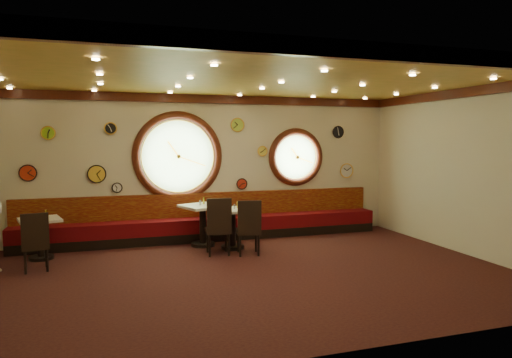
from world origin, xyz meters
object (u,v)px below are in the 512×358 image
object	(u,v)px
chair_b	(219,223)
condiment_a_salt	(38,216)
condiment_c_salt	(226,206)
condiment_c_pepper	(234,207)
table_b	(203,220)
condiment_b_salt	(200,203)
condiment_a_bottle	(46,213)
chair_c	(249,224)
condiment_a_pepper	(37,216)
condiment_b_bottle	(204,201)
condiment_c_bottle	(238,204)
table_c	(233,223)
chair_a	(35,238)
condiment_b_pepper	(201,203)
table_a	(40,234)

from	to	relation	value
chair_b	condiment_a_salt	distance (m)	3.33
condiment_c_salt	condiment_c_pepper	xyz separation A→B (m)	(0.16, -0.11, 0.00)
table_b	condiment_c_pepper	world-z (taller)	condiment_c_pepper
condiment_b_salt	condiment_a_bottle	bearing A→B (deg)	-179.03
chair_b	chair_c	xyz separation A→B (m)	(0.55, -0.17, -0.03)
condiment_a_pepper	condiment_b_bottle	xyz separation A→B (m)	(3.16, 0.32, 0.12)
condiment_a_bottle	condiment_b_bottle	distance (m)	3.03
table_b	condiment_a_pepper	xyz separation A→B (m)	(-3.11, -0.19, 0.27)
chair_c	condiment_c_bottle	distance (m)	0.76
table_b	condiment_c_bottle	size ratio (longest dim) A/B	6.85
condiment_c_bottle	table_b	bearing A→B (deg)	152.36
table_c	chair_c	world-z (taller)	chair_c
chair_a	condiment_b_salt	xyz separation A→B (m)	(2.98, 1.03, 0.33)
table_c	condiment_a_bottle	distance (m)	3.54
condiment_b_bottle	chair_b	bearing A→B (deg)	-85.31
condiment_b_pepper	condiment_c_pepper	world-z (taller)	condiment_b_pepper
chair_b	condiment_b_bottle	bearing A→B (deg)	99.92
condiment_a_pepper	condiment_a_bottle	xyz separation A→B (m)	(0.14, 0.15, 0.02)
condiment_b_salt	condiment_a_pepper	world-z (taller)	condiment_b_salt
table_c	condiment_a_salt	distance (m)	3.66
condiment_a_pepper	condiment_b_bottle	size ratio (longest dim) A/B	0.69
condiment_a_salt	condiment_c_bottle	size ratio (longest dim) A/B	0.66
chair_b	condiment_a_pepper	world-z (taller)	chair_b
condiment_b_pepper	condiment_a_salt	bearing A→B (deg)	-177.31
chair_a	chair_b	xyz separation A→B (m)	(3.17, 0.13, 0.06)
condiment_c_pepper	condiment_b_bottle	bearing A→B (deg)	131.09
table_a	condiment_b_pepper	xyz separation A→B (m)	(3.04, 0.16, 0.43)
condiment_b_salt	condiment_b_pepper	world-z (taller)	condiment_b_pepper
condiment_b_salt	condiment_c_bottle	xyz separation A→B (m)	(0.72, -0.36, -0.02)
condiment_b_salt	condiment_c_bottle	bearing A→B (deg)	-26.36
chair_c	condiment_b_bottle	xyz separation A→B (m)	(-0.64, 1.19, 0.32)
condiment_a_bottle	condiment_c_bottle	distance (m)	3.65
table_b	condiment_a_salt	world-z (taller)	same
chair_b	condiment_b_pepper	distance (m)	0.96
chair_c	condiment_a_bottle	distance (m)	3.81
condiment_a_salt	condiment_c_salt	distance (m)	3.52
condiment_b_salt	condiment_b_pepper	distance (m)	0.02
chair_a	chair_c	size ratio (longest dim) A/B	0.94
condiment_b_salt	condiment_b_bottle	size ratio (longest dim) A/B	0.64
table_b	condiment_b_bottle	distance (m)	0.42
condiment_b_pepper	condiment_c_bottle	world-z (taller)	condiment_c_bottle
table_a	condiment_c_bottle	distance (m)	3.77
table_c	chair_b	size ratio (longest dim) A/B	1.18
condiment_c_pepper	condiment_c_bottle	xyz separation A→B (m)	(0.10, 0.11, 0.02)
chair_c	condiment_c_salt	xyz separation A→B (m)	(-0.28, 0.71, 0.25)
chair_a	condiment_b_pepper	size ratio (longest dim) A/B	6.20
condiment_b_bottle	condiment_a_bottle	bearing A→B (deg)	-176.70
table_b	condiment_a_bottle	size ratio (longest dim) A/B	6.97
table_c	chair_c	size ratio (longest dim) A/B	1.23
table_c	condiment_b_bottle	xyz separation A→B (m)	(-0.48, 0.55, 0.42)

